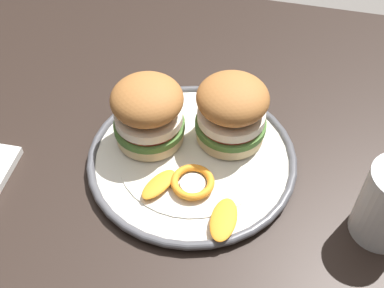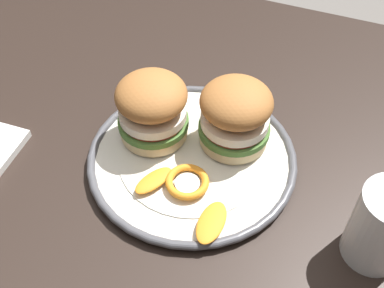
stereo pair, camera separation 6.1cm
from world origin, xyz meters
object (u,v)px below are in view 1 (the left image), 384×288
at_px(sandwich_half_right, 232,110).
at_px(dinner_plate, 192,158).
at_px(sandwich_half_left, 151,112).
at_px(dining_table, 141,214).

bearing_deg(sandwich_half_right, dinner_plate, -132.17).
bearing_deg(sandwich_half_left, dining_table, -93.04).
bearing_deg(sandwich_half_right, dining_table, -138.15).
height_order(dining_table, sandwich_half_left, sandwich_half_left).
bearing_deg(sandwich_half_left, sandwich_half_right, 15.37).
height_order(sandwich_half_left, sandwich_half_right, same).
xyz_separation_m(dining_table, dinner_plate, (0.07, 0.05, 0.09)).
bearing_deg(dinner_plate, sandwich_half_left, 162.91).
bearing_deg(dining_table, sandwich_half_left, 86.96).
xyz_separation_m(dining_table, sandwich_half_left, (0.00, 0.07, 0.15)).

